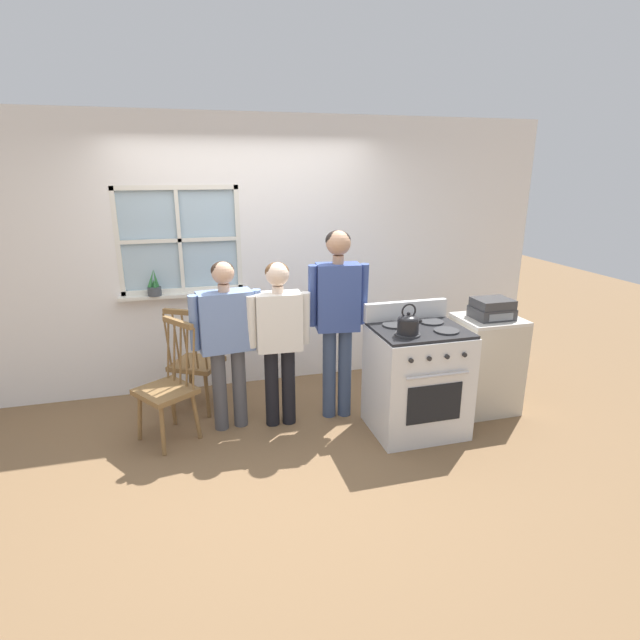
{
  "coord_description": "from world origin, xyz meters",
  "views": [
    {
      "loc": [
        -0.62,
        -3.59,
        2.2
      ],
      "look_at": [
        0.42,
        0.19,
        1.0
      ],
      "focal_mm": 28.0,
      "sensor_mm": 36.0,
      "label": 1
    }
  ],
  "objects_px": {
    "chair_by_window": "(168,389)",
    "chair_near_wall": "(196,364)",
    "stereo": "(492,309)",
    "person_teen_center": "(279,330)",
    "stove": "(417,379)",
    "potted_plant": "(154,288)",
    "person_elderly_left": "(226,331)",
    "person_adult_right": "(338,307)",
    "kettle": "(408,323)",
    "side_counter": "(485,364)"
  },
  "relations": [
    {
      "from": "stove",
      "to": "potted_plant",
      "type": "relative_size",
      "value": 4.13
    },
    {
      "from": "person_elderly_left",
      "to": "kettle",
      "type": "height_order",
      "value": "person_elderly_left"
    },
    {
      "from": "person_teen_center",
      "to": "person_adult_right",
      "type": "relative_size",
      "value": 0.86
    },
    {
      "from": "stove",
      "to": "stereo",
      "type": "bearing_deg",
      "value": 12.42
    },
    {
      "from": "person_elderly_left",
      "to": "side_counter",
      "type": "relative_size",
      "value": 1.64
    },
    {
      "from": "kettle",
      "to": "person_teen_center",
      "type": "bearing_deg",
      "value": 150.18
    },
    {
      "from": "potted_plant",
      "to": "stereo",
      "type": "distance_m",
      "value": 3.15
    },
    {
      "from": "stove",
      "to": "kettle",
      "type": "distance_m",
      "value": 0.59
    },
    {
      "from": "chair_near_wall",
      "to": "person_elderly_left",
      "type": "bearing_deg",
      "value": 150.3
    },
    {
      "from": "person_adult_right",
      "to": "kettle",
      "type": "height_order",
      "value": "person_adult_right"
    },
    {
      "from": "person_adult_right",
      "to": "potted_plant",
      "type": "xyz_separation_m",
      "value": [
        -1.55,
        0.91,
        0.07
      ]
    },
    {
      "from": "chair_by_window",
      "to": "potted_plant",
      "type": "distance_m",
      "value": 1.15
    },
    {
      "from": "person_elderly_left",
      "to": "person_adult_right",
      "type": "bearing_deg",
      "value": -9.34
    },
    {
      "from": "chair_near_wall",
      "to": "potted_plant",
      "type": "xyz_separation_m",
      "value": [
        -0.32,
        0.42,
        0.65
      ]
    },
    {
      "from": "person_elderly_left",
      "to": "stereo",
      "type": "bearing_deg",
      "value": -14.07
    },
    {
      "from": "chair_near_wall",
      "to": "stereo",
      "type": "distance_m",
      "value": 2.76
    },
    {
      "from": "chair_near_wall",
      "to": "stereo",
      "type": "relative_size",
      "value": 2.98
    },
    {
      "from": "potted_plant",
      "to": "stereo",
      "type": "height_order",
      "value": "potted_plant"
    },
    {
      "from": "chair_near_wall",
      "to": "stove",
      "type": "bearing_deg",
      "value": -177.07
    },
    {
      "from": "stove",
      "to": "potted_plant",
      "type": "distance_m",
      "value": 2.6
    },
    {
      "from": "stereo",
      "to": "person_teen_center",
      "type": "bearing_deg",
      "value": 173.05
    },
    {
      "from": "side_counter",
      "to": "person_teen_center",
      "type": "bearing_deg",
      "value": 173.67
    },
    {
      "from": "stereo",
      "to": "kettle",
      "type": "bearing_deg",
      "value": -162.39
    },
    {
      "from": "kettle",
      "to": "stereo",
      "type": "relative_size",
      "value": 0.73
    },
    {
      "from": "chair_by_window",
      "to": "stove",
      "type": "distance_m",
      "value": 2.09
    },
    {
      "from": "chair_by_window",
      "to": "person_adult_right",
      "type": "distance_m",
      "value": 1.58
    },
    {
      "from": "kettle",
      "to": "chair_near_wall",
      "type": "bearing_deg",
      "value": 147.51
    },
    {
      "from": "person_elderly_left",
      "to": "kettle",
      "type": "distance_m",
      "value": 1.5
    },
    {
      "from": "chair_near_wall",
      "to": "kettle",
      "type": "height_order",
      "value": "kettle"
    },
    {
      "from": "chair_near_wall",
      "to": "potted_plant",
      "type": "relative_size",
      "value": 3.87
    },
    {
      "from": "chair_by_window",
      "to": "chair_near_wall",
      "type": "distance_m",
      "value": 0.57
    },
    {
      "from": "potted_plant",
      "to": "side_counter",
      "type": "distance_m",
      "value": 3.21
    },
    {
      "from": "person_adult_right",
      "to": "side_counter",
      "type": "bearing_deg",
      "value": -2.2
    },
    {
      "from": "chair_by_window",
      "to": "kettle",
      "type": "xyz_separation_m",
      "value": [
        1.88,
        -0.53,
        0.58
      ]
    },
    {
      "from": "side_counter",
      "to": "person_adult_right",
      "type": "bearing_deg",
      "value": 170.54
    },
    {
      "from": "person_teen_center",
      "to": "stove",
      "type": "distance_m",
      "value": 1.25
    },
    {
      "from": "person_teen_center",
      "to": "potted_plant",
      "type": "xyz_separation_m",
      "value": [
        -1.03,
        0.93,
        0.22
      ]
    },
    {
      "from": "person_elderly_left",
      "to": "chair_by_window",
      "type": "bearing_deg",
      "value": -179.64
    },
    {
      "from": "person_adult_right",
      "to": "potted_plant",
      "type": "relative_size",
      "value": 6.48
    },
    {
      "from": "chair_by_window",
      "to": "person_adult_right",
      "type": "height_order",
      "value": "person_adult_right"
    },
    {
      "from": "chair_near_wall",
      "to": "person_adult_right",
      "type": "distance_m",
      "value": 1.45
    },
    {
      "from": "person_adult_right",
      "to": "kettle",
      "type": "bearing_deg",
      "value": -46.31
    },
    {
      "from": "potted_plant",
      "to": "person_teen_center",
      "type": "bearing_deg",
      "value": -42.17
    },
    {
      "from": "chair_near_wall",
      "to": "person_adult_right",
      "type": "xyz_separation_m",
      "value": [
        1.23,
        -0.49,
        0.59
      ]
    },
    {
      "from": "person_teen_center",
      "to": "potted_plant",
      "type": "height_order",
      "value": "person_teen_center"
    },
    {
      "from": "person_teen_center",
      "to": "chair_near_wall",
      "type": "bearing_deg",
      "value": 146.44
    },
    {
      "from": "person_teen_center",
      "to": "side_counter",
      "type": "relative_size",
      "value": 1.62
    },
    {
      "from": "person_adult_right",
      "to": "kettle",
      "type": "distance_m",
      "value": 0.69
    },
    {
      "from": "person_elderly_left",
      "to": "person_teen_center",
      "type": "bearing_deg",
      "value": -14.45
    },
    {
      "from": "person_elderly_left",
      "to": "side_counter",
      "type": "height_order",
      "value": "person_elderly_left"
    }
  ]
}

